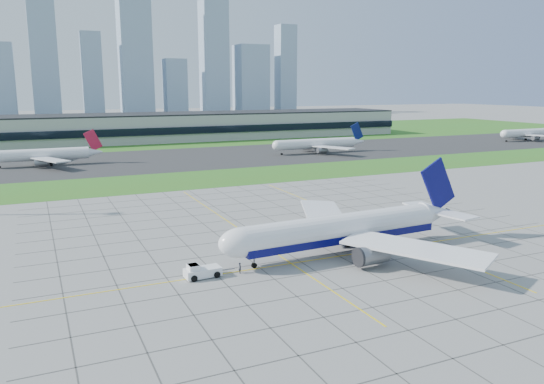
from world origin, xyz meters
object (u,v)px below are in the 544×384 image
object	(u,v)px
airliner	(343,229)
distant_jet_1	(44,155)
distant_jet_2	(317,144)
crew_far	(480,255)
pushback_tug	(201,271)
distant_jet_3	(527,133)
crew_near	(240,268)

from	to	relation	value
airliner	distant_jet_1	xyz separation A→B (m)	(-47.92, 146.67, -0.12)
distant_jet_2	crew_far	bearing A→B (deg)	-108.61
crew_far	distant_jet_2	size ratio (longest dim) A/B	0.04
airliner	distant_jet_2	xyz separation A→B (m)	(71.85, 138.03, -0.12)
distant_jet_1	distant_jet_2	bearing A→B (deg)	-4.13
pushback_tug	distant_jet_3	distance (m)	279.26
pushback_tug	crew_far	bearing A→B (deg)	-17.19
crew_far	airliner	bearing A→B (deg)	-176.73
crew_far	distant_jet_2	world-z (taller)	distant_jet_2
crew_far	crew_near	bearing A→B (deg)	-158.03
airliner	crew_far	world-z (taller)	airliner
airliner	crew_near	xyz separation A→B (m)	(-21.66, -2.36, -3.67)
crew_near	distant_jet_3	size ratio (longest dim) A/B	0.04
distant_jet_1	distant_jet_2	world-z (taller)	same
pushback_tug	distant_jet_2	bearing A→B (deg)	51.27
pushback_tug	distant_jet_3	size ratio (longest dim) A/B	0.21
airliner	distant_jet_3	size ratio (longest dim) A/B	1.27
pushback_tug	distant_jet_1	size ratio (longest dim) A/B	0.21
crew_near	distant_jet_1	distance (m)	151.37
pushback_tug	distant_jet_3	bearing A→B (deg)	27.18
distant_jet_2	distant_jet_3	world-z (taller)	same
pushback_tug	distant_jet_2	xyz separation A→B (m)	(100.14, 139.68, 3.41)
distant_jet_1	distant_jet_3	bearing A→B (deg)	-1.66
pushback_tug	crew_near	world-z (taller)	pushback_tug
crew_near	distant_jet_2	distance (m)	168.72
airliner	distant_jet_1	bearing A→B (deg)	105.00
distant_jet_1	distant_jet_2	xyz separation A→B (m)	(119.76, -8.64, 0.00)
crew_near	distant_jet_3	bearing A→B (deg)	-47.37
crew_far	distant_jet_3	world-z (taller)	distant_jet_3
crew_near	distant_jet_1	xyz separation A→B (m)	(-26.26, 149.04, 3.56)
distant_jet_2	distant_jet_3	distance (m)	141.02
pushback_tug	distant_jet_1	world-z (taller)	distant_jet_1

